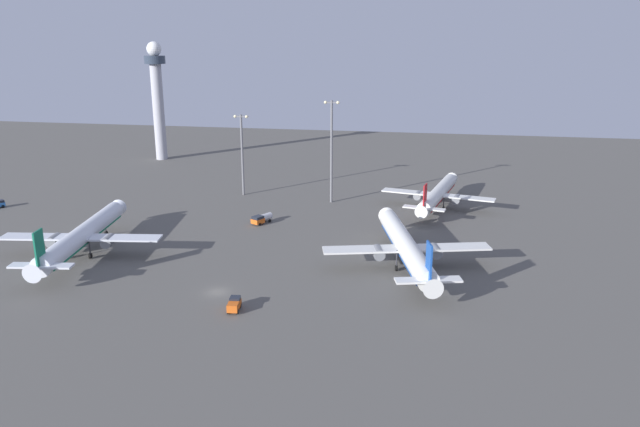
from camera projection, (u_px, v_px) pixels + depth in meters
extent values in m
plane|color=#56544F|center=(217.00, 292.00, 119.08)|extent=(416.00, 416.00, 0.00)
cylinder|color=#A8A8B2|center=(159.00, 112.00, 239.75)|extent=(4.40, 4.40, 37.33)
cylinder|color=#2D3847|center=(155.00, 60.00, 234.02)|extent=(8.00, 8.00, 3.00)
sphere|color=silver|center=(154.00, 49.00, 232.88)|extent=(5.60, 5.60, 5.60)
cylinder|color=silver|center=(83.00, 235.00, 138.37)|extent=(10.02, 40.92, 4.30)
cone|color=silver|center=(117.00, 208.00, 159.18)|extent=(4.43, 3.27, 4.08)
cone|color=silver|center=(36.00, 271.00, 117.34)|extent=(4.28, 3.68, 3.87)
cube|color=silver|center=(81.00, 237.00, 137.35)|extent=(36.48, 9.61, 0.40)
cube|color=silver|center=(41.00, 266.00, 119.34)|extent=(12.70, 4.45, 0.40)
cube|color=#146B4C|center=(40.00, 249.00, 118.68)|extent=(0.85, 3.63, 7.35)
cylinder|color=slate|center=(54.00, 240.00, 137.81)|extent=(3.04, 4.38, 2.49)
cylinder|color=slate|center=(108.00, 241.00, 137.34)|extent=(3.04, 4.38, 2.49)
cube|color=#146B4C|center=(83.00, 240.00, 138.70)|extent=(9.13, 37.64, 0.41)
cylinder|color=#333338|center=(105.00, 226.00, 151.42)|extent=(0.32, 0.32, 4.02)
cylinder|color=black|center=(106.00, 233.00, 151.99)|extent=(0.62, 1.30, 1.24)
cylinder|color=#333338|center=(68.00, 247.00, 136.32)|extent=(0.32, 0.32, 4.02)
cylinder|color=black|center=(69.00, 256.00, 136.89)|extent=(0.62, 1.30, 1.24)
cylinder|color=#333338|center=(90.00, 247.00, 136.13)|extent=(0.32, 0.32, 4.02)
cylinder|color=black|center=(90.00, 256.00, 136.70)|extent=(0.62, 1.30, 1.24)
cylinder|color=silver|center=(406.00, 246.00, 131.37)|extent=(14.50, 40.30, 4.28)
cone|color=silver|center=(387.00, 217.00, 152.05)|extent=(4.62, 3.65, 4.07)
cone|color=silver|center=(431.00, 286.00, 110.48)|extent=(4.53, 4.03, 3.85)
cube|color=silver|center=(407.00, 248.00, 130.36)|extent=(36.00, 13.57, 0.39)
cube|color=silver|center=(428.00, 280.00, 112.46)|extent=(12.67, 5.78, 0.39)
cube|color=#19479E|center=(429.00, 262.00, 111.81)|extent=(1.25, 3.57, 7.32)
cylinder|color=slate|center=(378.00, 253.00, 130.13)|extent=(3.43, 4.55, 2.48)
cylinder|color=slate|center=(435.00, 251.00, 131.04)|extent=(3.43, 4.55, 2.48)
cube|color=#19479E|center=(406.00, 251.00, 131.70)|extent=(13.26, 37.05, 0.41)
cylinder|color=#333338|center=(394.00, 235.00, 144.34)|extent=(0.32, 0.32, 4.00)
cylinder|color=black|center=(394.00, 243.00, 144.91)|extent=(0.75, 1.31, 1.24)
cylinder|color=#333338|center=(397.00, 259.00, 129.06)|extent=(0.32, 0.32, 4.00)
cylinder|color=black|center=(396.00, 268.00, 129.63)|extent=(0.75, 1.31, 1.24)
cylinder|color=#333338|center=(420.00, 259.00, 129.43)|extent=(0.32, 0.32, 4.00)
cylinder|color=black|center=(419.00, 267.00, 130.00)|extent=(0.75, 1.31, 1.24)
cylinder|color=silver|center=(438.00, 193.00, 176.17)|extent=(11.39, 36.46, 3.85)
cone|color=silver|center=(451.00, 179.00, 193.40)|extent=(4.08, 3.14, 3.66)
cone|color=silver|center=(422.00, 211.00, 158.76)|extent=(3.98, 3.50, 3.46)
cube|color=silver|center=(437.00, 195.00, 175.33)|extent=(32.54, 10.74, 0.35)
cube|color=silver|center=(424.00, 208.00, 160.41)|extent=(11.40, 4.71, 0.35)
cube|color=red|center=(425.00, 197.00, 159.80)|extent=(0.98, 3.23, 6.58)
cylinder|color=slate|center=(418.00, 195.00, 177.58)|extent=(2.94, 4.03, 2.23)
cylinder|color=slate|center=(457.00, 199.00, 173.49)|extent=(2.94, 4.03, 2.23)
cube|color=red|center=(438.00, 197.00, 176.47)|extent=(10.40, 33.53, 0.36)
cylinder|color=#333338|center=(446.00, 190.00, 187.02)|extent=(0.28, 0.28, 3.60)
cylinder|color=black|center=(445.00, 196.00, 187.53)|extent=(0.63, 1.17, 1.11)
cylinder|color=#333338|center=(428.00, 201.00, 175.26)|extent=(0.28, 0.28, 3.60)
cylinder|color=black|center=(428.00, 207.00, 175.77)|extent=(0.63, 1.17, 1.11)
cylinder|color=#333338|center=(444.00, 202.00, 173.62)|extent=(0.28, 0.28, 3.60)
cylinder|color=black|center=(443.00, 208.00, 174.13)|extent=(0.63, 1.17, 1.11)
cube|color=#D85919|center=(258.00, 221.00, 160.77)|extent=(3.54, 3.78, 1.20)
cube|color=#1E232D|center=(258.00, 217.00, 160.50)|extent=(3.20, 3.37, 0.70)
cylinder|color=silver|center=(265.00, 217.00, 162.67)|extent=(3.59, 4.55, 1.80)
cylinder|color=black|center=(260.00, 224.00, 159.99)|extent=(0.69, 0.93, 0.90)
cylinder|color=black|center=(254.00, 223.00, 161.26)|extent=(0.69, 0.93, 0.90)
cylinder|color=black|center=(270.00, 221.00, 162.86)|extent=(0.69, 0.93, 0.90)
cylinder|color=black|center=(264.00, 219.00, 164.12)|extent=(0.69, 0.93, 0.90)
cube|color=#D85919|center=(235.00, 303.00, 111.85)|extent=(2.23, 2.31, 1.10)
cube|color=#1E232D|center=(235.00, 299.00, 111.60)|extent=(2.04, 2.05, 0.70)
cube|color=#D85919|center=(233.00, 307.00, 110.00)|extent=(2.18, 2.60, 1.40)
cylinder|color=black|center=(231.00, 305.00, 112.35)|extent=(0.40, 0.93, 0.90)
cylinder|color=black|center=(240.00, 305.00, 112.24)|extent=(0.40, 0.93, 0.90)
cylinder|color=black|center=(228.00, 311.00, 109.78)|extent=(0.40, 0.93, 0.90)
cylinder|color=black|center=(237.00, 312.00, 109.67)|extent=(0.40, 0.93, 0.90)
cube|color=#3372BF|center=(1.00, 204.00, 176.64)|extent=(2.86, 2.88, 1.10)
cube|color=#1E232D|center=(0.00, 201.00, 176.39)|extent=(2.58, 2.58, 0.70)
cylinder|color=black|center=(1.00, 205.00, 177.59)|extent=(0.77, 0.90, 0.90)
cylinder|color=black|center=(3.00, 206.00, 176.40)|extent=(0.77, 0.90, 0.90)
cylinder|color=slate|center=(242.00, 155.00, 187.42)|extent=(0.70, 0.70, 25.03)
cube|color=slate|center=(241.00, 117.00, 184.04)|extent=(4.80, 0.40, 0.40)
sphere|color=#F9EAB2|center=(235.00, 116.00, 184.35)|extent=(0.90, 0.90, 0.90)
sphere|color=#F9EAB2|center=(247.00, 117.00, 183.73)|extent=(0.90, 0.90, 0.90)
cylinder|color=slate|center=(331.00, 152.00, 178.25)|extent=(0.70, 0.70, 30.19)
cube|color=slate|center=(332.00, 102.00, 174.13)|extent=(4.80, 0.40, 0.40)
sphere|color=#F9EAB2|center=(326.00, 102.00, 174.44)|extent=(0.90, 0.90, 0.90)
sphere|color=#F9EAB2|center=(338.00, 103.00, 173.82)|extent=(0.90, 0.90, 0.90)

